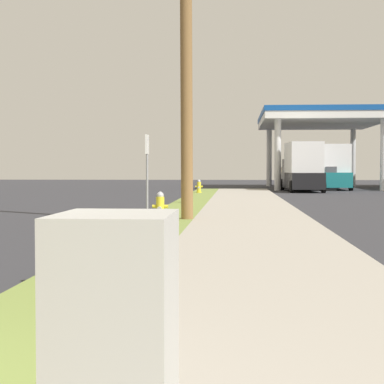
{
  "coord_description": "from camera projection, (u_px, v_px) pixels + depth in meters",
  "views": [
    {
      "loc": [
        2.54,
        -3.1,
        1.47
      ],
      "look_at": [
        1.15,
        17.11,
        0.73
      ],
      "focal_mm": 59.92,
      "sensor_mm": 36.0,
      "label": 1
    }
  ],
  "objects": [
    {
      "name": "fire_hydrant_second",
      "position": [
        160.0,
        207.0,
        16.98
      ],
      "size": [
        0.42,
        0.38,
        0.74
      ],
      "color": "yellow",
      "rests_on": "grass_verge"
    },
    {
      "name": "street_sign_post",
      "position": [
        147.0,
        161.0,
        14.55
      ],
      "size": [
        0.05,
        0.36,
        2.12
      ],
      "color": "gray",
      "rests_on": "grass_verge"
    },
    {
      "name": "fire_hydrant_nearest",
      "position": [
        70.0,
        252.0,
        7.85
      ],
      "size": [
        0.42,
        0.38,
        0.74
      ],
      "color": "yellow",
      "rests_on": "grass_verge"
    },
    {
      "name": "car_navy_by_near_pump",
      "position": [
        290.0,
        177.0,
        55.24
      ],
      "size": [
        2.14,
        4.59,
        1.57
      ],
      "color": "navy",
      "rests_on": "ground"
    },
    {
      "name": "fire_hydrant_third",
      "position": [
        187.0,
        194.0,
        25.46
      ],
      "size": [
        0.42,
        0.37,
        0.74
      ],
      "color": "yellow",
      "rests_on": "grass_verge"
    },
    {
      "name": "utility_pole_midground",
      "position": [
        186.0,
        27.0,
        16.94
      ],
      "size": [
        0.61,
        1.35,
        10.02
      ],
      "color": "olive",
      "rests_on": "grass_verge"
    },
    {
      "name": "utility_cabinet",
      "position": [
        115.0,
        363.0,
        2.67
      ],
      "size": [
        0.54,
        0.67,
        1.17
      ],
      "color": "slate",
      "rests_on": "sidewalk_slab"
    },
    {
      "name": "fire_hydrant_fourth",
      "position": [
        199.0,
        187.0,
        35.7
      ],
      "size": [
        0.42,
        0.38,
        0.74
      ],
      "color": "yellow",
      "rests_on": "grass_verge"
    },
    {
      "name": "truck_black_at_forecourt",
      "position": [
        302.0,
        168.0,
        40.99
      ],
      "size": [
        2.35,
        6.47,
        3.11
      ],
      "color": "black",
      "rests_on": "ground"
    },
    {
      "name": "car_tan_by_far_pump",
      "position": [
        290.0,
        178.0,
        48.3
      ],
      "size": [
        2.13,
        4.58,
        1.57
      ],
      "color": "tan",
      "rests_on": "ground"
    },
    {
      "name": "truck_teal_on_apron",
      "position": [
        331.0,
        168.0,
        44.84
      ],
      "size": [
        2.13,
        6.4,
        3.11
      ],
      "color": "#197075",
      "rests_on": "ground"
    }
  ]
}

